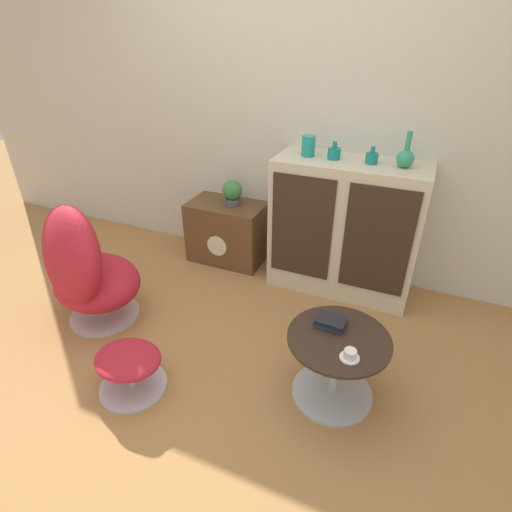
{
  "coord_description": "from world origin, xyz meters",
  "views": [
    {
      "loc": [
        1.0,
        -1.31,
        1.8
      ],
      "look_at": [
        0.15,
        0.65,
        0.55
      ],
      "focal_mm": 28.0,
      "sensor_mm": 36.0,
      "label": 1
    }
  ],
  "objects_px": {
    "tv_console": "(227,232)",
    "potted_plant": "(232,192)",
    "vase_inner_right": "(372,158)",
    "book_stack": "(330,321)",
    "ottoman": "(129,365)",
    "vase_inner_left": "(334,153)",
    "vase_rightmost": "(405,157)",
    "vase_leftmost": "(308,146)",
    "egg_chair": "(85,270)",
    "sideboard": "(344,228)",
    "coffee_table": "(336,364)",
    "teacup": "(350,355)"
  },
  "relations": [
    {
      "from": "book_stack",
      "to": "ottoman",
      "type": "bearing_deg",
      "value": -153.52
    },
    {
      "from": "egg_chair",
      "to": "vase_inner_left",
      "type": "distance_m",
      "value": 1.82
    },
    {
      "from": "egg_chair",
      "to": "potted_plant",
      "type": "xyz_separation_m",
      "value": [
        0.52,
        1.12,
        0.22
      ]
    },
    {
      "from": "vase_inner_left",
      "to": "vase_rightmost",
      "type": "distance_m",
      "value": 0.46
    },
    {
      "from": "potted_plant",
      "to": "teacup",
      "type": "xyz_separation_m",
      "value": [
        1.23,
        -1.23,
        -0.19
      ]
    },
    {
      "from": "vase_inner_left",
      "to": "book_stack",
      "type": "relative_size",
      "value": 0.72
    },
    {
      "from": "egg_chair",
      "to": "ottoman",
      "type": "height_order",
      "value": "egg_chair"
    },
    {
      "from": "vase_leftmost",
      "to": "teacup",
      "type": "height_order",
      "value": "vase_leftmost"
    },
    {
      "from": "sideboard",
      "to": "vase_inner_left",
      "type": "relative_size",
      "value": 8.76
    },
    {
      "from": "coffee_table",
      "to": "teacup",
      "type": "height_order",
      "value": "teacup"
    },
    {
      "from": "vase_inner_right",
      "to": "vase_rightmost",
      "type": "relative_size",
      "value": 0.49
    },
    {
      "from": "coffee_table",
      "to": "sideboard",
      "type": "bearing_deg",
      "value": 101.91
    },
    {
      "from": "tv_console",
      "to": "egg_chair",
      "type": "relative_size",
      "value": 0.71
    },
    {
      "from": "sideboard",
      "to": "vase_leftmost",
      "type": "relative_size",
      "value": 7.57
    },
    {
      "from": "ottoman",
      "to": "vase_rightmost",
      "type": "bearing_deg",
      "value": 52.37
    },
    {
      "from": "vase_inner_right",
      "to": "coffee_table",
      "type": "bearing_deg",
      "value": -84.41
    },
    {
      "from": "sideboard",
      "to": "potted_plant",
      "type": "relative_size",
      "value": 5.04
    },
    {
      "from": "sideboard",
      "to": "egg_chair",
      "type": "bearing_deg",
      "value": -142.82
    },
    {
      "from": "vase_inner_left",
      "to": "vase_rightmost",
      "type": "xyz_separation_m",
      "value": [
        0.46,
        0.0,
        0.02
      ]
    },
    {
      "from": "tv_console",
      "to": "potted_plant",
      "type": "bearing_deg",
      "value": 0.46
    },
    {
      "from": "tv_console",
      "to": "book_stack",
      "type": "height_order",
      "value": "tv_console"
    },
    {
      "from": "egg_chair",
      "to": "vase_leftmost",
      "type": "bearing_deg",
      "value": 44.17
    },
    {
      "from": "tv_console",
      "to": "teacup",
      "type": "relative_size",
      "value": 6.51
    },
    {
      "from": "ottoman",
      "to": "coffee_table",
      "type": "bearing_deg",
      "value": 21.31
    },
    {
      "from": "coffee_table",
      "to": "vase_inner_left",
      "type": "distance_m",
      "value": 1.4
    },
    {
      "from": "vase_rightmost",
      "to": "sideboard",
      "type": "bearing_deg",
      "value": -179.32
    },
    {
      "from": "teacup",
      "to": "book_stack",
      "type": "distance_m",
      "value": 0.25
    },
    {
      "from": "ottoman",
      "to": "teacup",
      "type": "bearing_deg",
      "value": 14.18
    },
    {
      "from": "vase_leftmost",
      "to": "ottoman",
      "type": "bearing_deg",
      "value": -108.83
    },
    {
      "from": "coffee_table",
      "to": "vase_rightmost",
      "type": "height_order",
      "value": "vase_rightmost"
    },
    {
      "from": "potted_plant",
      "to": "teacup",
      "type": "distance_m",
      "value": 1.75
    },
    {
      "from": "vase_inner_left",
      "to": "vase_rightmost",
      "type": "height_order",
      "value": "vase_rightmost"
    },
    {
      "from": "potted_plant",
      "to": "teacup",
      "type": "bearing_deg",
      "value": -45.02
    },
    {
      "from": "book_stack",
      "to": "egg_chair",
      "type": "bearing_deg",
      "value": -176.52
    },
    {
      "from": "vase_rightmost",
      "to": "book_stack",
      "type": "relative_size",
      "value": 1.38
    },
    {
      "from": "vase_inner_right",
      "to": "potted_plant",
      "type": "height_order",
      "value": "vase_inner_right"
    },
    {
      "from": "teacup",
      "to": "book_stack",
      "type": "xyz_separation_m",
      "value": [
        -0.15,
        0.2,
        0.0
      ]
    },
    {
      "from": "vase_inner_right",
      "to": "potted_plant",
      "type": "distance_m",
      "value": 1.12
    },
    {
      "from": "vase_rightmost",
      "to": "tv_console",
      "type": "bearing_deg",
      "value": 178.88
    },
    {
      "from": "vase_leftmost",
      "to": "vase_inner_right",
      "type": "distance_m",
      "value": 0.43
    },
    {
      "from": "vase_inner_right",
      "to": "potted_plant",
      "type": "bearing_deg",
      "value": 178.57
    },
    {
      "from": "ottoman",
      "to": "vase_leftmost",
      "type": "distance_m",
      "value": 1.81
    },
    {
      "from": "vase_inner_left",
      "to": "potted_plant",
      "type": "xyz_separation_m",
      "value": [
        -0.79,
        0.03,
        -0.42
      ]
    },
    {
      "from": "tv_console",
      "to": "book_stack",
      "type": "relative_size",
      "value": 3.82
    },
    {
      "from": "egg_chair",
      "to": "book_stack",
      "type": "distance_m",
      "value": 1.6
    },
    {
      "from": "vase_inner_right",
      "to": "book_stack",
      "type": "height_order",
      "value": "vase_inner_right"
    },
    {
      "from": "egg_chair",
      "to": "vase_rightmost",
      "type": "distance_m",
      "value": 2.18
    },
    {
      "from": "vase_leftmost",
      "to": "vase_inner_right",
      "type": "xyz_separation_m",
      "value": [
        0.43,
        -0.0,
        -0.03
      ]
    },
    {
      "from": "egg_chair",
      "to": "vase_inner_left",
      "type": "xyz_separation_m",
      "value": [
        1.31,
        1.1,
        0.63
      ]
    },
    {
      "from": "ottoman",
      "to": "potted_plant",
      "type": "distance_m",
      "value": 1.58
    }
  ]
}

